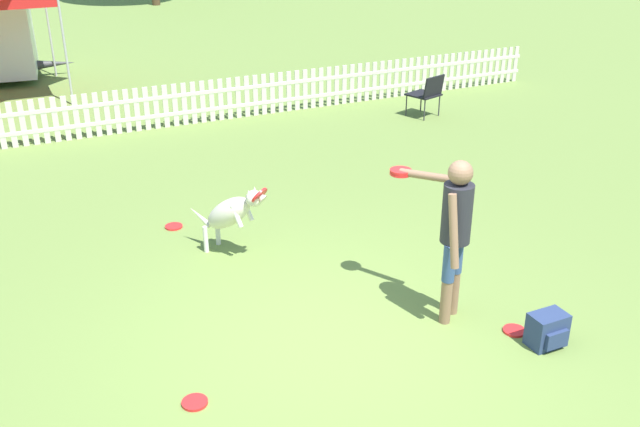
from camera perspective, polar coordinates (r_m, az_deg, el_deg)
ground_plane at (r=6.68m, az=1.52°, el=-10.34°), size 240.00×240.00×0.00m
handler_person at (r=6.70m, az=10.61°, el=-0.70°), size 0.48×1.07×1.63m
leaping_dog at (r=8.03m, az=-7.14°, el=0.10°), size 0.73×0.98×0.91m
frisbee_near_handler at (r=7.08m, az=15.28°, el=-9.02°), size 0.22×0.22×0.02m
frisbee_near_dog at (r=9.01m, az=-11.62°, el=-1.02°), size 0.22×0.22×0.02m
frisbee_midfield at (r=6.09m, az=-9.99°, el=-14.66°), size 0.22×0.22×0.02m
backpack_on_grass at (r=6.90m, az=17.75°, el=-8.88°), size 0.34×0.26×0.32m
picket_fence at (r=12.77m, az=-13.34°, el=8.22°), size 16.01×0.04×0.76m
folding_chair_center at (r=13.27m, az=8.60°, el=9.58°), size 0.64×0.65×0.78m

